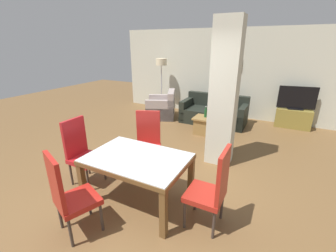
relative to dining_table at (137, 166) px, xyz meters
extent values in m
plane|color=brown|center=(0.00, 0.00, -0.58)|extent=(18.00, 18.00, 0.00)
cube|color=beige|center=(0.00, 4.92, 0.77)|extent=(7.20, 0.06, 2.70)
cube|color=brown|center=(0.28, 4.88, 1.02)|extent=(0.44, 0.02, 0.36)
cube|color=#4C8CCC|center=(0.28, 4.87, 1.02)|extent=(0.40, 0.01, 0.32)
cube|color=beige|center=(0.75, 1.76, 0.77)|extent=(0.48, 0.38, 2.70)
cube|color=brown|center=(0.00, -0.46, 0.11)|extent=(1.43, 0.06, 0.06)
cube|color=brown|center=(0.00, 0.46, 0.11)|extent=(1.43, 0.06, 0.06)
cube|color=brown|center=(-0.69, 0.00, 0.11)|extent=(0.06, 0.86, 0.06)
cube|color=brown|center=(0.69, 0.00, 0.11)|extent=(0.06, 0.86, 0.06)
cube|color=silver|center=(0.00, 0.00, 0.15)|extent=(1.41, 0.96, 0.01)
cube|color=brown|center=(-0.67, -0.44, -0.25)|extent=(0.08, 0.08, 0.66)
cube|color=brown|center=(0.67, -0.44, -0.25)|extent=(0.08, 0.08, 0.66)
cube|color=brown|center=(-0.67, 0.44, -0.25)|extent=(0.08, 0.08, 0.66)
cube|color=brown|center=(0.67, 0.44, -0.25)|extent=(0.08, 0.08, 0.66)
cube|color=#B11B20|center=(-1.03, 0.00, -0.14)|extent=(0.46, 0.46, 0.07)
cube|color=#B11B20|center=(-1.24, 0.00, 0.21)|extent=(0.05, 0.44, 0.64)
cylinder|color=#3E332D|center=(-0.84, 0.19, -0.38)|extent=(0.04, 0.04, 0.41)
cylinder|color=#3E332D|center=(-0.84, -0.19, -0.38)|extent=(0.04, 0.04, 0.41)
cylinder|color=#3E332D|center=(-1.22, 0.19, -0.38)|extent=(0.04, 0.04, 0.41)
cylinder|color=#3E332D|center=(-1.22, -0.19, -0.38)|extent=(0.04, 0.04, 0.41)
cube|color=#A9251A|center=(1.03, 0.00, -0.14)|extent=(0.46, 0.46, 0.07)
cube|color=#A9251A|center=(1.23, 0.00, 0.21)|extent=(0.05, 0.44, 0.64)
cylinder|color=#3E332D|center=(0.84, -0.19, -0.38)|extent=(0.04, 0.04, 0.41)
cylinder|color=#3E332D|center=(0.84, 0.19, -0.38)|extent=(0.04, 0.04, 0.41)
cylinder|color=#3E332D|center=(1.22, -0.19, -0.38)|extent=(0.04, 0.04, 0.41)
cylinder|color=#3E332D|center=(1.22, 0.19, -0.38)|extent=(0.04, 0.04, 0.41)
cube|color=#AF241F|center=(-0.32, 0.77, -0.14)|extent=(0.60, 0.60, 0.07)
cube|color=#AF241F|center=(-0.40, 0.96, 0.21)|extent=(0.42, 0.22, 0.64)
cylinder|color=#3E332D|center=(-0.07, 0.67, -0.38)|extent=(0.04, 0.04, 0.41)
cylinder|color=#3E332D|center=(-0.42, 0.52, -0.38)|extent=(0.04, 0.04, 0.41)
cylinder|color=#3E332D|center=(-0.22, 1.02, -0.38)|extent=(0.04, 0.04, 0.41)
cylinder|color=#3E332D|center=(-0.57, 0.87, -0.38)|extent=(0.04, 0.04, 0.41)
cube|color=#AE2019|center=(-0.32, -0.82, -0.14)|extent=(0.60, 0.60, 0.07)
cube|color=#AE2019|center=(-0.40, -1.01, 0.21)|extent=(0.42, 0.21, 0.64)
cylinder|color=#3E332D|center=(-0.43, -0.57, -0.38)|extent=(0.04, 0.04, 0.41)
cylinder|color=#3E332D|center=(-0.08, -0.71, -0.38)|extent=(0.04, 0.04, 0.41)
cylinder|color=#3E332D|center=(-0.57, -0.92, -0.38)|extent=(0.04, 0.04, 0.41)
cylinder|color=#3E332D|center=(-0.22, -1.06, -0.38)|extent=(0.04, 0.04, 0.41)
cube|color=black|center=(-0.03, 3.96, -0.37)|extent=(1.86, 0.92, 0.42)
cube|color=black|center=(-0.03, 4.33, 0.04)|extent=(1.86, 0.18, 0.40)
cube|color=black|center=(0.82, 3.96, -0.26)|extent=(0.16, 0.92, 0.64)
cube|color=black|center=(-0.88, 3.96, -0.26)|extent=(0.16, 0.92, 0.64)
cube|color=#A89A98|center=(-1.70, 3.76, -0.38)|extent=(1.15, 1.19, 0.40)
cube|color=#A89A98|center=(-1.39, 3.89, 0.04)|extent=(0.54, 0.93, 0.45)
cube|color=#A89A98|center=(-1.54, 3.40, -0.26)|extent=(0.84, 0.47, 0.65)
cube|color=#A89A98|center=(-1.86, 4.12, -0.26)|extent=(0.84, 0.47, 0.65)
cube|color=olive|center=(0.08, 3.04, -0.16)|extent=(0.68, 0.51, 0.04)
cube|color=olive|center=(0.08, 3.04, -0.38)|extent=(0.60, 0.43, 0.41)
cylinder|color=#194C23|center=(0.01, 3.08, -0.03)|extent=(0.08, 0.08, 0.20)
cylinder|color=#194C23|center=(0.01, 3.08, 0.10)|extent=(0.03, 0.03, 0.07)
cylinder|color=#B7B7BC|center=(0.01, 3.08, 0.15)|extent=(0.03, 0.03, 0.01)
cube|color=olive|center=(2.08, 4.64, -0.32)|extent=(0.91, 0.40, 0.53)
cube|color=black|center=(2.08, 4.64, -0.04)|extent=(0.41, 0.26, 0.03)
cube|color=black|center=(2.08, 4.64, 0.28)|extent=(0.96, 0.21, 0.61)
cylinder|color=#B7B7BC|center=(-2.05, 4.46, -0.57)|extent=(0.33, 0.33, 0.02)
cylinder|color=#B7B7BC|center=(-2.05, 4.46, 0.21)|extent=(0.04, 0.04, 1.54)
cylinder|color=beige|center=(-2.05, 4.46, 1.09)|extent=(0.37, 0.37, 0.22)
camera|label=1|loc=(1.70, -2.32, 1.67)|focal=24.00mm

